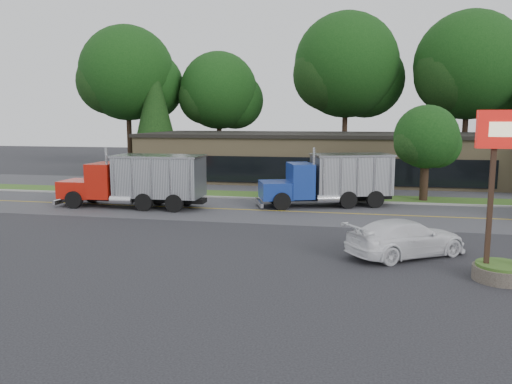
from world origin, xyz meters
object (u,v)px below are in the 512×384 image
at_px(bilo_sign, 504,224).
at_px(dump_truck_blue, 333,178).
at_px(dump_truck_red, 140,180).
at_px(rally_car, 406,238).

distance_m(bilo_sign, dump_truck_blue, 15.54).
bearing_deg(dump_truck_blue, dump_truck_red, -4.90).
relative_size(bilo_sign, rally_car, 1.13).
height_order(bilo_sign, rally_car, bilo_sign).
bearing_deg(dump_truck_red, bilo_sign, 149.13).
distance_m(bilo_sign, dump_truck_red, 21.56).
height_order(dump_truck_red, rally_car, dump_truck_red).
distance_m(dump_truck_red, dump_truck_blue, 12.40).
bearing_deg(dump_truck_red, dump_truck_blue, -165.74).
bearing_deg(rally_car, bilo_sign, -165.77).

